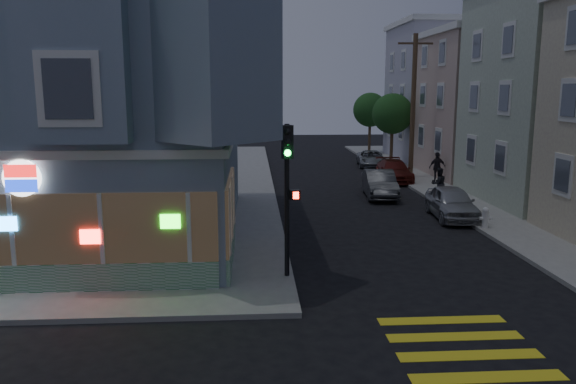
{
  "coord_description": "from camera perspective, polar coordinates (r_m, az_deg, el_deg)",
  "views": [
    {
      "loc": [
        1.8,
        -11.41,
        5.75
      ],
      "look_at": [
        2.85,
        5.28,
        2.68
      ],
      "focal_mm": 35.0,
      "sensor_mm": 36.0,
      "label": 1
    }
  ],
  "objects": [
    {
      "name": "ground",
      "position": [
        12.9,
        -11.71,
        -16.29
      ],
      "size": [
        120.0,
        120.0,
        0.0
      ],
      "primitive_type": "plane",
      "color": "black",
      "rests_on": "ground"
    },
    {
      "name": "corner_building",
      "position": [
        23.71,
        -23.17,
        9.75
      ],
      "size": [
        14.6,
        14.6,
        11.4
      ],
      "color": "slate",
      "rests_on": "sidewalk_nw"
    },
    {
      "name": "row_house_c",
      "position": [
        40.5,
        22.53,
        8.08
      ],
      "size": [
        12.0,
        8.6,
        9.0
      ],
      "primitive_type": "cube",
      "color": "#C2A696",
      "rests_on": "sidewalk_ne"
    },
    {
      "name": "row_house_d",
      "position": [
        48.74,
        17.93,
        9.51
      ],
      "size": [
        12.0,
        8.6,
        10.5
      ],
      "primitive_type": "cube",
      "color": "#A9A7B7",
      "rests_on": "sidewalk_ne"
    },
    {
      "name": "utility_pole",
      "position": [
        36.86,
        12.59,
        8.69
      ],
      "size": [
        2.2,
        0.3,
        9.0
      ],
      "color": "#4C3826",
      "rests_on": "sidewalk_ne"
    },
    {
      "name": "street_tree_near",
      "position": [
        42.74,
        10.57,
        7.81
      ],
      "size": [
        3.0,
        3.0,
        5.3
      ],
      "color": "#4C3826",
      "rests_on": "sidewalk_ne"
    },
    {
      "name": "street_tree_far",
      "position": [
        50.53,
        8.35,
        8.25
      ],
      "size": [
        3.0,
        3.0,
        5.3
      ],
      "color": "#4C3826",
      "rests_on": "sidewalk_ne"
    },
    {
      "name": "pedestrian_a",
      "position": [
        29.74,
        15.07,
        0.81
      ],
      "size": [
        0.9,
        0.76,
        1.64
      ],
      "primitive_type": "imported",
      "rotation": [
        0.0,
        0.0,
        3.33
      ],
      "color": "black",
      "rests_on": "sidewalk_ne"
    },
    {
      "name": "pedestrian_b",
      "position": [
        35.31,
        14.93,
        2.45
      ],
      "size": [
        1.14,
        0.64,
        1.84
      ],
      "primitive_type": "imported",
      "rotation": [
        0.0,
        0.0,
        3.33
      ],
      "color": "black",
      "rests_on": "sidewalk_ne"
    },
    {
      "name": "parked_car_a",
      "position": [
        26.24,
        16.29,
        -1.05
      ],
      "size": [
        2.02,
        4.38,
        1.45
      ],
      "primitive_type": "imported",
      "rotation": [
        0.0,
        0.0,
        -0.07
      ],
      "color": "#A1A4A8",
      "rests_on": "ground"
    },
    {
      "name": "parked_car_b",
      "position": [
        30.56,
        9.29,
        0.8
      ],
      "size": [
        1.88,
        4.48,
        1.44
      ],
      "primitive_type": "imported",
      "rotation": [
        0.0,
        0.0,
        -0.08
      ],
      "color": "#3D3F43",
      "rests_on": "ground"
    },
    {
      "name": "parked_car_c",
      "position": [
        36.05,
        10.7,
        2.13
      ],
      "size": [
        2.09,
        4.67,
        1.33
      ],
      "primitive_type": "imported",
      "rotation": [
        0.0,
        0.0,
        -0.05
      ],
      "color": "#5E1B15",
      "rests_on": "ground"
    },
    {
      "name": "parked_car_d",
      "position": [
        42.64,
        8.47,
        3.36
      ],
      "size": [
        2.41,
        4.48,
        1.2
      ],
      "primitive_type": "imported",
      "rotation": [
        0.0,
        0.0,
        -0.1
      ],
      "color": "gray",
      "rests_on": "ground"
    },
    {
      "name": "traffic_signal",
      "position": [
        16.46,
        -0.02,
        1.73
      ],
      "size": [
        0.57,
        0.52,
        4.61
      ],
      "rotation": [
        0.0,
        0.0,
        0.23
      ],
      "color": "black",
      "rests_on": "sidewalk_nw"
    },
    {
      "name": "fire_hydrant",
      "position": [
        24.4,
        19.41,
        -2.39
      ],
      "size": [
        0.49,
        0.28,
        0.84
      ],
      "color": "white",
      "rests_on": "sidewalk_ne"
    }
  ]
}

